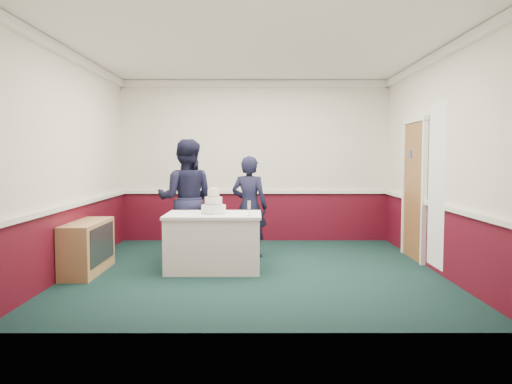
{
  "coord_description": "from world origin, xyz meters",
  "views": [
    {
      "loc": [
        0.01,
        -6.87,
        1.57
      ],
      "look_at": [
        0.02,
        -0.1,
        1.1
      ],
      "focal_mm": 35.0,
      "sensor_mm": 36.0,
      "label": 1
    }
  ],
  "objects_px": {
    "sideboard": "(88,247)",
    "cake_table": "(214,241)",
    "person_man": "(186,199)",
    "wedding_cake": "(214,206)",
    "person_woman": "(249,206)",
    "champagne_flute": "(249,206)",
    "cake_knife": "(210,215)"
  },
  "relations": [
    {
      "from": "wedding_cake",
      "to": "cake_knife",
      "type": "distance_m",
      "value": 0.23
    },
    {
      "from": "person_man",
      "to": "person_woman",
      "type": "distance_m",
      "value": 1.0
    },
    {
      "from": "sideboard",
      "to": "cake_knife",
      "type": "distance_m",
      "value": 1.73
    },
    {
      "from": "sideboard",
      "to": "person_man",
      "type": "distance_m",
      "value": 1.66
    },
    {
      "from": "champagne_flute",
      "to": "wedding_cake",
      "type": "bearing_deg",
      "value": 150.75
    },
    {
      "from": "sideboard",
      "to": "cake_table",
      "type": "bearing_deg",
      "value": 6.27
    },
    {
      "from": "sideboard",
      "to": "person_woman",
      "type": "relative_size",
      "value": 0.75
    },
    {
      "from": "cake_table",
      "to": "champagne_flute",
      "type": "distance_m",
      "value": 0.78
    },
    {
      "from": "cake_knife",
      "to": "sideboard",
      "type": "bearing_deg",
      "value": 177.0
    },
    {
      "from": "champagne_flute",
      "to": "person_man",
      "type": "bearing_deg",
      "value": 132.74
    },
    {
      "from": "cake_table",
      "to": "wedding_cake",
      "type": "bearing_deg",
      "value": 90.0
    },
    {
      "from": "champagne_flute",
      "to": "person_woman",
      "type": "height_order",
      "value": "person_woman"
    },
    {
      "from": "cake_table",
      "to": "person_man",
      "type": "xyz_separation_m",
      "value": [
        -0.5,
        0.8,
        0.52
      ]
    },
    {
      "from": "cake_table",
      "to": "sideboard",
      "type": "bearing_deg",
      "value": -173.73
    },
    {
      "from": "wedding_cake",
      "to": "person_woman",
      "type": "height_order",
      "value": "person_woman"
    },
    {
      "from": "champagne_flute",
      "to": "person_woman",
      "type": "xyz_separation_m",
      "value": [
        -0.01,
        1.2,
        -0.13
      ]
    },
    {
      "from": "sideboard",
      "to": "cake_table",
      "type": "xyz_separation_m",
      "value": [
        1.7,
        0.19,
        0.05
      ]
    },
    {
      "from": "champagne_flute",
      "to": "sideboard",
      "type": "bearing_deg",
      "value": 177.58
    },
    {
      "from": "champagne_flute",
      "to": "person_woman",
      "type": "relative_size",
      "value": 0.13
    },
    {
      "from": "cake_table",
      "to": "person_man",
      "type": "height_order",
      "value": "person_man"
    },
    {
      "from": "wedding_cake",
      "to": "person_man",
      "type": "bearing_deg",
      "value": 121.89
    },
    {
      "from": "sideboard",
      "to": "person_man",
      "type": "relative_size",
      "value": 0.65
    },
    {
      "from": "sideboard",
      "to": "champagne_flute",
      "type": "relative_size",
      "value": 5.85
    },
    {
      "from": "cake_table",
      "to": "champagne_flute",
      "type": "xyz_separation_m",
      "value": [
        0.5,
        -0.28,
        0.53
      ]
    },
    {
      "from": "person_man",
      "to": "wedding_cake",
      "type": "bearing_deg",
      "value": 123.03
    },
    {
      "from": "person_woman",
      "to": "wedding_cake",
      "type": "bearing_deg",
      "value": 79.85
    },
    {
      "from": "cake_knife",
      "to": "cake_table",
      "type": "bearing_deg",
      "value": 78.91
    },
    {
      "from": "cake_table",
      "to": "person_woman",
      "type": "xyz_separation_m",
      "value": [
        0.49,
        0.92,
        0.4
      ]
    },
    {
      "from": "wedding_cake",
      "to": "person_woman",
      "type": "xyz_separation_m",
      "value": [
        0.49,
        0.92,
        -0.1
      ]
    },
    {
      "from": "cake_knife",
      "to": "champagne_flute",
      "type": "relative_size",
      "value": 1.07
    },
    {
      "from": "cake_table",
      "to": "wedding_cake",
      "type": "height_order",
      "value": "wedding_cake"
    },
    {
      "from": "cake_table",
      "to": "champagne_flute",
      "type": "bearing_deg",
      "value": -29.25
    }
  ]
}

